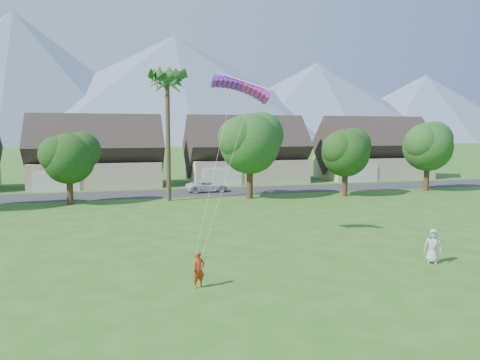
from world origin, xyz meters
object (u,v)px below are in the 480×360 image
object	(u,v)px
parked_car	(207,186)
parafoil_kite	(242,86)
watcher	(433,246)
kite_flyer	(199,270)

from	to	relation	value
parked_car	parafoil_kite	size ratio (longest dim) A/B	1.31
parked_car	watcher	bearing A→B (deg)	-173.94
watcher	parked_car	xyz separation A→B (m)	(-5.42, 30.71, -0.23)
kite_flyer	watcher	world-z (taller)	watcher
kite_flyer	parked_car	distance (m)	32.02
watcher	parked_car	world-z (taller)	watcher
parked_car	parafoil_kite	world-z (taller)	parafoil_kite
kite_flyer	parked_car	world-z (taller)	kite_flyer
watcher	parafoil_kite	xyz separation A→B (m)	(-8.17, 6.79, 8.43)
kite_flyer	parafoil_kite	bearing A→B (deg)	41.47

